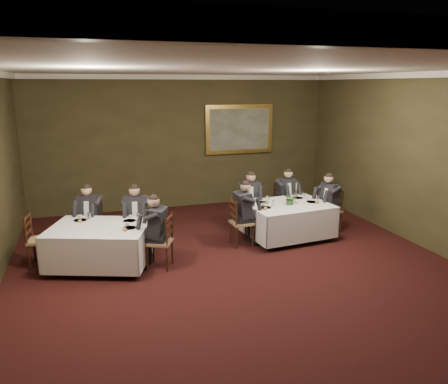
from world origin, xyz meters
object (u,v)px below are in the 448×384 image
diner_sec_backleft (91,224)px  centerpiece (290,198)px  table_main (287,218)px  diner_main_endleft (241,221)px  chair_main_backright (284,212)px  chair_sec_endleft (41,251)px  painting (239,129)px  chair_main_backleft (249,217)px  table_second (100,243)px  diner_main_backleft (250,207)px  chair_main_endright (329,219)px  diner_sec_backright (137,225)px  diner_main_endright (330,210)px  chair_main_endleft (241,232)px  candlestick (296,195)px  chair_sec_endright (161,252)px  diner_main_backright (285,203)px  chair_sec_backleft (92,235)px  diner_sec_endright (159,240)px  chair_sec_backright (137,235)px

diner_sec_backleft → centerpiece: (4.09, -0.69, 0.40)m
table_main → diner_main_endleft: size_ratio=1.39×
chair_main_backright → chair_sec_endleft: (-5.35, -0.93, 0.00)m
painting → chair_main_backleft: bearing=-103.5°
centerpiece → painting: 3.41m
table_second → diner_main_backleft: 3.58m
table_main → chair_sec_endleft: (-4.97, 0.01, -0.17)m
chair_main_endright → diner_sec_backright: 4.30m
table_second → diner_main_endright: (5.02, 0.47, 0.06)m
centerpiece → chair_sec_endleft: bearing=179.2°
diner_main_endleft → table_second: bearing=-87.6°
chair_main_backright → painting: 2.87m
chair_main_endleft → centerpiece: 1.29m
diner_sec_backleft → candlestick: (4.28, -0.58, 0.41)m
chair_main_backleft → chair_sec_endright: same height
diner_main_backright → chair_main_endright: size_ratio=1.35×
chair_sec_backleft → centerpiece: (4.08, -0.70, 0.63)m
chair_main_backright → painting: size_ratio=0.52×
diner_main_endright → diner_sec_endright: (-3.99, -0.84, 0.00)m
table_second → diner_main_endleft: bearing=5.1°
chair_main_endright → centerpiece: bearing=87.3°
diner_main_backright → diner_sec_backleft: 4.46m
chair_sec_backright → table_main: bearing=-172.8°
table_main → chair_main_backleft: (-0.55, 0.85, -0.17)m
painting → chair_sec_endleft: bearing=-147.6°
chair_main_backright → chair_sec_backright: (-3.56, -0.62, 0.00)m
table_main → candlestick: (0.21, 0.05, 0.48)m
chair_main_endleft → chair_main_backleft: bearing=147.3°
chair_main_backleft → chair_sec_backright: bearing=20.4°
table_main → chair_sec_backleft: bearing=171.0°
table_second → diner_sec_backleft: bearing=98.2°
table_main → diner_main_endright: size_ratio=1.39×
chair_main_backleft → centerpiece: bearing=131.2°
diner_main_backright → chair_sec_endleft: diner_main_backright is taller
candlestick → diner_main_backleft: bearing=134.0°
diner_main_backleft → table_main: bearing=132.5°
chair_main_backleft → diner_main_endleft: (-0.54, -0.96, 0.23)m
chair_sec_backleft → chair_sec_endright: 1.81m
chair_main_endright → chair_sec_endleft: bearing=79.6°
diner_main_endright → centerpiece: size_ratio=4.44×
chair_main_endleft → chair_sec_endright: 1.89m
chair_main_endright → diner_main_endleft: bearing=84.3°
chair_sec_backleft → diner_main_backleft: bearing=-155.0°
candlestick → chair_sec_endright: bearing=-165.8°
chair_main_endleft → chair_sec_endright: (-1.78, -0.63, 0.00)m
diner_main_backleft → candlestick: (0.76, -0.79, 0.41)m
chair_main_backleft → chair_main_endright: size_ratio=1.00×
diner_sec_backleft → candlestick: diner_sec_backleft is taller
table_main → candlestick: bearing=13.3°
diner_main_backleft → chair_sec_endright: size_ratio=1.35×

